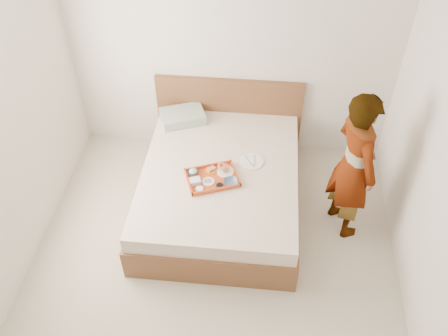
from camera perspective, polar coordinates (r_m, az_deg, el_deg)
ground at (r=4.68m, az=-1.62°, el=-13.43°), size 3.50×4.00×0.01m
ceiling at (r=2.86m, az=-2.68°, el=15.98°), size 3.50×4.00×0.01m
wall_back at (r=5.23m, az=0.83°, el=13.61°), size 3.50×0.01×2.60m
wall_right at (r=3.88m, az=24.62°, el=-4.02°), size 0.01×4.00×2.60m
bed at (r=5.09m, az=-0.45°, el=-2.31°), size 1.65×2.00×0.53m
headboard at (r=5.67m, az=0.59°, el=6.24°), size 1.65×0.06×0.95m
pillow at (r=5.48m, az=-4.84°, el=6.00°), size 0.55×0.47×0.11m
tray at (r=4.78m, az=-1.38°, el=-1.15°), size 0.59×0.51×0.04m
prawn_plate at (r=4.85m, az=0.15°, el=-0.42°), size 0.22×0.22×0.01m
navy_bowl_big at (r=4.73m, az=0.79°, el=-1.65°), size 0.18×0.18×0.03m
sauce_dish at (r=4.70m, az=-0.51°, el=-2.10°), size 0.09×0.09×0.03m
meat_plate at (r=4.75m, az=-1.85°, el=-1.59°), size 0.16×0.16×0.01m
bread_plate at (r=4.87m, az=-1.50°, el=-0.25°), size 0.15×0.15×0.01m
salad_bowl at (r=4.83m, az=-3.61°, el=-0.54°), size 0.14×0.14×0.03m
plastic_tub at (r=4.74m, az=-3.39°, el=-1.54°), size 0.13×0.12×0.04m
cheese_round at (r=4.67m, az=-2.87°, el=-2.48°), size 0.09×0.09×0.03m
dinner_plate at (r=4.98m, az=3.21°, el=0.77°), size 0.30×0.30×0.01m
person at (r=4.69m, az=14.86°, el=0.23°), size 0.60×0.70×1.61m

